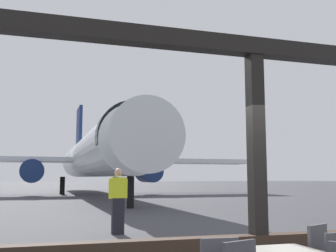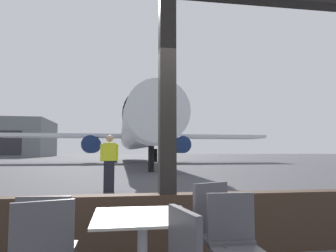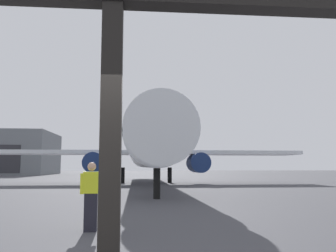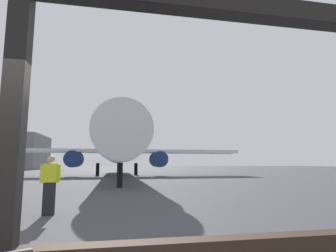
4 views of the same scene
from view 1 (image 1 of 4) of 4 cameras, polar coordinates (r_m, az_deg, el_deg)
name	(u,v)px [view 1 (image 1 of 4)]	position (r m, az deg, el deg)	size (l,w,h in m)	color
ground_plane	(69,192)	(45.25, -13.50, -8.83)	(220.00, 220.00, 0.00)	#424247
window_frame	(258,200)	(5.89, 12.32, -9.98)	(8.93, 0.24, 3.48)	#38281E
airplane	(95,156)	(35.26, -10.15, -4.11)	(30.40, 36.91, 10.06)	silver
ground_crew_worker	(118,200)	(11.25, -6.94, -10.12)	(0.54, 0.26, 1.74)	black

